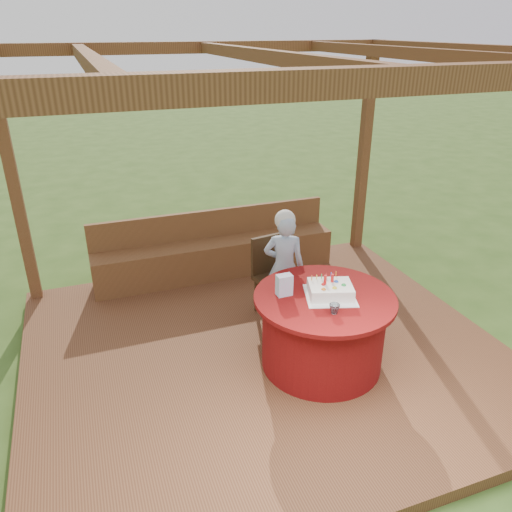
{
  "coord_description": "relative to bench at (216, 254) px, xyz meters",
  "views": [
    {
      "loc": [
        -1.49,
        -3.79,
        2.99
      ],
      "look_at": [
        0.0,
        0.25,
        1.0
      ],
      "focal_mm": 35.0,
      "sensor_mm": 36.0,
      "label": 1
    }
  ],
  "objects": [
    {
      "name": "ground",
      "position": [
        0.0,
        -1.72,
        -0.38
      ],
      "size": [
        60.0,
        60.0,
        0.0
      ],
      "primitive_type": "plane",
      "color": "#33521B",
      "rests_on": "ground"
    },
    {
      "name": "gift_bag",
      "position": [
        0.07,
        -1.99,
        0.55
      ],
      "size": [
        0.14,
        0.09,
        0.19
      ],
      "primitive_type": "cube",
      "rotation": [
        0.0,
        0.0,
        0.03
      ],
      "color": "#DA8DC9",
      "rests_on": "table"
    },
    {
      "name": "elderly_woman",
      "position": [
        0.4,
        -1.22,
        0.35
      ],
      "size": [
        0.5,
        0.42,
        1.21
      ],
      "color": "#91AFD8",
      "rests_on": "deck"
    },
    {
      "name": "table",
      "position": [
        0.4,
        -2.13,
        0.1
      ],
      "size": [
        1.25,
        1.25,
        0.72
      ],
      "color": "maroon",
      "rests_on": "deck"
    },
    {
      "name": "deck",
      "position": [
        0.0,
        -1.72,
        -0.32
      ],
      "size": [
        4.5,
        4.0,
        0.12
      ],
      "primitive_type": "cube",
      "color": "brown",
      "rests_on": "ground"
    },
    {
      "name": "birthday_cake",
      "position": [
        0.44,
        -2.15,
        0.51
      ],
      "size": [
        0.54,
        0.54,
        0.19
      ],
      "color": "white",
      "rests_on": "table"
    },
    {
      "name": "bench",
      "position": [
        0.0,
        0.0,
        0.0
      ],
      "size": [
        3.0,
        0.42,
        0.8
      ],
      "color": "brown",
      "rests_on": "deck"
    },
    {
      "name": "drinking_glass",
      "position": [
        0.34,
        -2.42,
        0.49
      ],
      "size": [
        0.1,
        0.1,
        0.08
      ],
      "primitive_type": "imported",
      "rotation": [
        0.0,
        0.0,
        -0.16
      ],
      "color": "silver",
      "rests_on": "table"
    },
    {
      "name": "chair",
      "position": [
        0.34,
        -1.1,
        0.21
      ],
      "size": [
        0.47,
        0.47,
        0.86
      ],
      "color": "#392412",
      "rests_on": "deck"
    },
    {
      "name": "pergola",
      "position": [
        0.0,
        -1.72,
        2.02
      ],
      "size": [
        4.5,
        4.0,
        2.72
      ],
      "color": "brown",
      "rests_on": "deck"
    }
  ]
}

